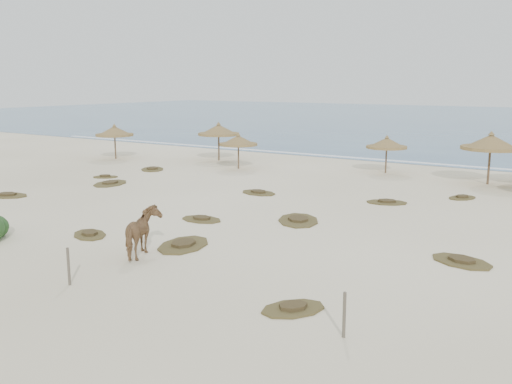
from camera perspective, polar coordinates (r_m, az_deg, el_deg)
ground at (r=21.00m, az=-11.57°, el=-5.11°), size 160.00×160.00×0.00m
ocean at (r=90.64m, az=23.86°, el=6.44°), size 200.00×100.00×0.01m
foam_line at (r=43.15m, az=13.27°, el=3.06°), size 70.00×0.60×0.01m
palapa_0 at (r=44.25m, az=-13.97°, el=5.88°), size 3.39×3.39×2.63m
palapa_1 at (r=42.14m, az=-3.76°, el=6.16°), size 3.16×3.16×2.84m
palapa_2 at (r=37.96m, az=-1.78°, el=5.12°), size 3.13×3.13×2.40m
palapa_3 at (r=37.08m, az=12.94°, el=4.74°), size 2.96×2.96×2.42m
palapa_4 at (r=34.66m, az=22.42°, el=4.55°), size 4.28×4.28×3.03m
horse at (r=19.31m, az=-11.27°, el=-4.03°), size 1.62×2.11×1.62m
fence_post_near at (r=17.26m, az=-18.24°, el=-7.09°), size 0.10×0.10×1.11m
fence_post_far at (r=13.37m, az=8.82°, el=-12.05°), size 0.10×0.10×1.09m
scrub_0 at (r=31.68m, az=-23.61°, el=-0.29°), size 2.52×1.95×0.16m
scrub_1 at (r=33.47m, az=-14.37°, el=0.86°), size 2.32×2.88×0.16m
scrub_2 at (r=24.13m, az=-5.47°, el=-2.70°), size 1.87×1.23×0.16m
scrub_3 at (r=23.92m, az=4.25°, el=-2.81°), size 2.76×3.08×0.16m
scrub_4 at (r=19.68m, az=19.87°, el=-6.50°), size 2.42×1.99×0.16m
scrub_6 at (r=38.32m, az=-10.31°, el=2.28°), size 2.59×2.66×0.16m
scrub_7 at (r=28.09m, az=12.95°, el=-0.98°), size 2.28×1.92×0.16m
scrub_8 at (r=35.86m, az=-14.84°, el=1.50°), size 1.81×1.67×0.16m
scrub_9 at (r=20.49m, az=-7.26°, el=-5.23°), size 2.13×2.78×0.16m
scrub_10 at (r=30.26m, az=19.92°, el=-0.51°), size 1.63×1.88×0.16m
scrub_11 at (r=22.56m, az=-16.30°, el=-4.08°), size 2.11×1.86×0.16m
scrub_12 at (r=14.90m, az=3.73°, el=-11.51°), size 1.90×2.09×0.16m
scrub_13 at (r=29.72m, az=0.25°, el=-0.04°), size 2.24×1.66×0.16m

